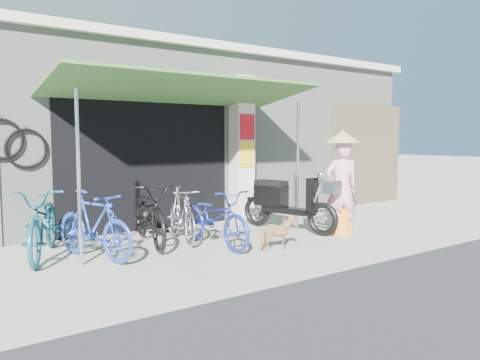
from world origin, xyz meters
TOP-DOWN VIEW (x-y plane):
  - ground at (0.00, 0.00)m, footprint 80.00×80.00m
  - bicycle_shop at (-0.00, 5.09)m, footprint 12.30×5.30m
  - shop_pillar at (0.85, 2.45)m, footprint 0.42×0.44m
  - awning at (-0.90, 1.63)m, footprint 4.60×1.88m
  - neighbour_right at (5.00, 2.59)m, footprint 2.60×0.06m
  - bike_teal at (-3.30, 1.48)m, footprint 1.37×2.08m
  - bike_blue at (-2.74, 0.99)m, footprint 0.96×1.69m
  - bike_black at (-1.71, 1.36)m, footprint 1.04×2.02m
  - bike_silver at (-1.17, 1.32)m, footprint 0.76×1.60m
  - bike_navy at (-0.92, 0.68)m, footprint 0.71×1.79m
  - street_dog at (-0.27, -0.11)m, footprint 0.61×0.32m
  - moped at (0.85, 1.01)m, footprint 0.79×2.03m
  - nun at (1.45, 0.19)m, footprint 0.72×0.64m

SIDE VIEW (x-z plane):
  - ground at x=0.00m, z-range 0.00..0.00m
  - street_dog at x=-0.27m, z-range 0.00..0.50m
  - bike_navy at x=-0.92m, z-range 0.00..0.92m
  - bike_silver at x=-1.17m, z-range 0.00..0.93m
  - bike_blue at x=-2.74m, z-range 0.00..0.98m
  - bike_black at x=-1.71m, z-range 0.00..1.01m
  - bike_teal at x=-3.30m, z-range 0.00..1.03m
  - moped at x=0.85m, z-range -0.05..1.12m
  - nun at x=1.45m, z-range -0.02..1.84m
  - neighbour_right at x=5.00m, z-range 0.00..2.60m
  - shop_pillar at x=0.85m, z-range 0.00..3.00m
  - bicycle_shop at x=0.00m, z-range 0.00..3.66m
  - awning at x=-0.90m, z-range 1.15..3.88m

